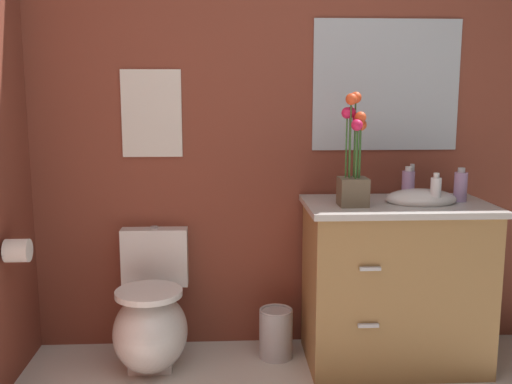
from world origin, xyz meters
name	(u,v)px	position (x,y,z in m)	size (l,w,h in m)	color
wall_back	(309,122)	(0.20, 1.77, 1.25)	(4.08, 0.05, 2.50)	brown
toilet	(151,320)	(-0.65, 1.47, 0.24)	(0.38, 0.59, 0.69)	white
vanity_cabinet	(395,281)	(0.61, 1.44, 0.44)	(0.94, 0.56, 1.04)	#9E7242
flower_vase	(354,165)	(0.37, 1.38, 1.06)	(0.14, 0.14, 0.56)	brown
soap_bottle	(408,184)	(0.70, 1.57, 0.93)	(0.07, 0.07, 0.17)	#B28CBF
lotion_bottle	(436,191)	(0.77, 1.36, 0.93)	(0.05, 0.05, 0.16)	white
hand_wash_bottle	(461,186)	(0.94, 1.47, 0.94)	(0.07, 0.07, 0.17)	#B28CBF
trash_bin	(275,333)	(0.00, 1.52, 0.14)	(0.18, 0.18, 0.27)	#B7B7BC
wall_poster	(152,114)	(-0.65, 1.74, 1.30)	(0.32, 0.01, 0.46)	silver
wall_mirror	(386,85)	(0.61, 1.74, 1.45)	(0.80, 0.01, 0.70)	#B2BCC6
toilet_paper_roll	(18,251)	(-1.24, 1.27, 0.68)	(0.11, 0.11, 0.11)	white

